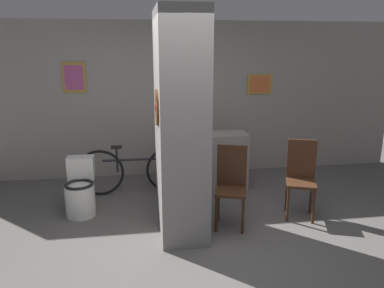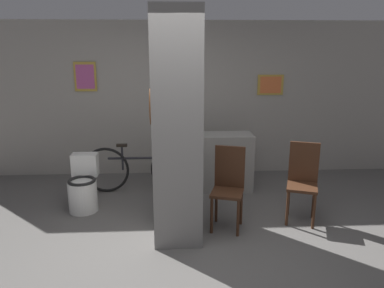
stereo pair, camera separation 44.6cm
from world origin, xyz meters
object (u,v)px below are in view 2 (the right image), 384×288
at_px(chair_near_pillar, 228,184).
at_px(chair_by_doorway, 303,179).
at_px(toilet, 83,187).
at_px(bicycle, 140,169).
at_px(bottle_tall, 201,130).

bearing_deg(chair_near_pillar, chair_by_doorway, 24.79).
distance_m(chair_near_pillar, chair_by_doorway, 0.98).
height_order(toilet, bicycle, bicycle).
bearing_deg(bicycle, chair_near_pillar, -45.85).
bearing_deg(chair_near_pillar, toilet, 179.21).
height_order(chair_near_pillar, bicycle, chair_near_pillar).
bearing_deg(toilet, chair_near_pillar, -17.48).
distance_m(bicycle, bottle_tall, 1.11).
xyz_separation_m(bicycle, bottle_tall, (0.93, -0.03, 0.61)).
xyz_separation_m(chair_near_pillar, bicycle, (-1.18, 1.22, -0.18)).
xyz_separation_m(chair_near_pillar, bottle_tall, (-0.25, 1.19, 0.42)).
bearing_deg(bicycle, chair_by_doorway, -26.55).
height_order(chair_near_pillar, bottle_tall, bottle_tall).
height_order(bicycle, bottle_tall, bottle_tall).
xyz_separation_m(toilet, chair_near_pillar, (1.91, -0.60, 0.24)).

